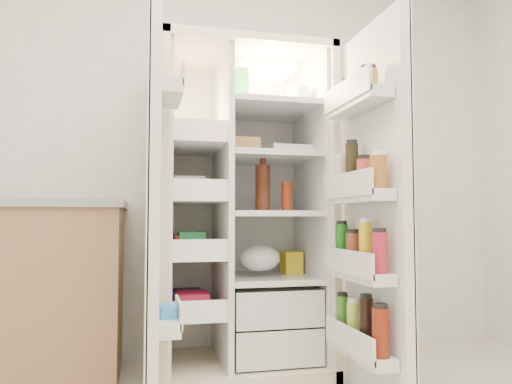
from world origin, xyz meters
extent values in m
cube|color=white|center=(0.00, 2.00, 1.35)|extent=(4.00, 0.02, 2.70)
cube|color=beige|center=(0.11, 1.93, 0.90)|extent=(0.92, 0.04, 1.80)
cube|color=beige|center=(-0.33, 1.60, 0.90)|extent=(0.04, 0.70, 1.80)
cube|color=beige|center=(0.55, 1.60, 0.90)|extent=(0.04, 0.70, 1.80)
cube|color=beige|center=(0.11, 1.60, 1.78)|extent=(0.92, 0.70, 0.04)
cube|color=beige|center=(0.11, 1.60, 0.04)|extent=(0.92, 0.70, 0.08)
cube|color=silver|center=(0.11, 1.90, 0.92)|extent=(0.84, 0.02, 1.68)
cube|color=silver|center=(-0.30, 1.60, 0.92)|extent=(0.02, 0.62, 1.68)
cube|color=silver|center=(0.52, 1.60, 0.92)|extent=(0.02, 0.62, 1.68)
cube|color=silver|center=(0.00, 1.60, 0.92)|extent=(0.03, 0.62, 1.68)
cube|color=silver|center=(0.27, 1.58, 0.18)|extent=(0.47, 0.52, 0.19)
cube|color=silver|center=(0.27, 1.58, 0.39)|extent=(0.47, 0.52, 0.19)
cube|color=#FFD18C|center=(0.27, 1.65, 1.72)|extent=(0.30, 0.30, 0.02)
cube|color=white|center=(-0.15, 1.60, 0.35)|extent=(0.28, 0.58, 0.02)
cube|color=white|center=(-0.15, 1.60, 0.65)|extent=(0.28, 0.58, 0.02)
cube|color=white|center=(-0.15, 1.60, 0.95)|extent=(0.28, 0.58, 0.02)
cube|color=white|center=(-0.15, 1.60, 1.25)|extent=(0.28, 0.58, 0.02)
cube|color=silver|center=(0.27, 1.60, 0.52)|extent=(0.49, 0.58, 0.01)
cube|color=silver|center=(0.27, 1.60, 0.88)|extent=(0.49, 0.58, 0.01)
cube|color=silver|center=(0.27, 1.60, 1.20)|extent=(0.49, 0.58, 0.02)
cube|color=silver|center=(0.27, 1.60, 1.48)|extent=(0.49, 0.58, 0.02)
cube|color=#CD1D43|center=(-0.15, 1.60, 0.41)|extent=(0.16, 0.20, 0.10)
cube|color=green|center=(-0.15, 1.60, 0.72)|extent=(0.14, 0.18, 0.12)
cube|color=white|center=(-0.15, 1.60, 0.99)|extent=(0.20, 0.22, 0.07)
cube|color=#F7A329|center=(-0.15, 1.60, 1.33)|extent=(0.15, 0.16, 0.14)
cube|color=#5A2C86|center=(-0.15, 1.60, 0.40)|extent=(0.18, 0.20, 0.09)
cube|color=#F13F2A|center=(-0.15, 1.60, 0.71)|extent=(0.14, 0.18, 0.10)
cube|color=silver|center=(-0.15, 1.60, 1.02)|extent=(0.16, 0.16, 0.12)
sphere|color=orange|center=(0.14, 1.50, 0.12)|extent=(0.07, 0.07, 0.07)
sphere|color=orange|center=(0.23, 1.54, 0.12)|extent=(0.07, 0.07, 0.07)
sphere|color=orange|center=(0.33, 1.50, 0.12)|extent=(0.07, 0.07, 0.07)
sphere|color=orange|center=(0.19, 1.64, 0.12)|extent=(0.07, 0.07, 0.07)
sphere|color=orange|center=(0.29, 1.62, 0.12)|extent=(0.07, 0.07, 0.07)
sphere|color=orange|center=(0.39, 1.58, 0.12)|extent=(0.07, 0.07, 0.07)
sphere|color=orange|center=(0.11, 1.58, 0.12)|extent=(0.07, 0.07, 0.07)
sphere|color=orange|center=(0.35, 1.64, 0.12)|extent=(0.07, 0.07, 0.07)
ellipsoid|color=#407928|center=(0.27, 1.60, 0.40)|extent=(0.26, 0.24, 0.11)
cylinder|color=#4C1D10|center=(0.23, 1.56, 1.02)|extent=(0.09, 0.09, 0.27)
cylinder|color=maroon|center=(0.36, 1.52, 0.97)|extent=(0.06, 0.06, 0.17)
cube|color=#238334|center=(0.10, 1.54, 1.59)|extent=(0.07, 0.07, 0.21)
cylinder|color=white|center=(0.43, 1.52, 1.54)|extent=(0.12, 0.12, 0.11)
cylinder|color=#985D23|center=(0.23, 1.67, 1.53)|extent=(0.07, 0.07, 0.09)
cube|color=silver|center=(0.42, 1.56, 1.24)|extent=(0.27, 0.11, 0.07)
cube|color=tan|center=(0.13, 1.58, 1.26)|extent=(0.17, 0.09, 0.10)
ellipsoid|color=silver|center=(0.22, 1.59, 0.60)|extent=(0.23, 0.21, 0.14)
cube|color=yellow|center=(0.45, 1.71, 0.59)|extent=(0.11, 0.13, 0.13)
cube|color=silver|center=(-0.39, 1.05, 0.90)|extent=(0.05, 0.40, 1.72)
cube|color=beige|center=(-0.41, 1.05, 0.90)|extent=(0.01, 0.40, 1.72)
cube|color=silver|center=(-0.32, 1.05, 0.40)|extent=(0.09, 0.32, 0.06)
cube|color=silver|center=(-0.32, 1.05, 1.40)|extent=(0.09, 0.32, 0.06)
cube|color=#338CCC|center=(-0.32, 1.05, 0.43)|extent=(0.07, 0.12, 0.10)
cube|color=silver|center=(0.61, 0.96, 0.90)|extent=(0.05, 0.58, 1.72)
cube|color=beige|center=(0.64, 0.96, 0.90)|extent=(0.01, 0.58, 1.72)
cube|color=silver|center=(0.53, 0.96, 0.26)|extent=(0.11, 0.50, 0.05)
cube|color=silver|center=(0.53, 0.96, 0.60)|extent=(0.11, 0.50, 0.05)
cube|color=silver|center=(0.53, 0.96, 0.95)|extent=(0.11, 0.50, 0.05)
cube|color=silver|center=(0.53, 0.96, 1.38)|extent=(0.11, 0.50, 0.05)
cylinder|color=maroon|center=(0.53, 0.76, 0.39)|extent=(0.07, 0.07, 0.20)
cylinder|color=black|center=(0.53, 0.89, 0.40)|extent=(0.06, 0.06, 0.22)
cylinder|color=#9EB33B|center=(0.53, 1.02, 0.38)|extent=(0.06, 0.06, 0.18)
cylinder|color=#386C24|center=(0.53, 1.15, 0.38)|extent=(0.06, 0.06, 0.19)
cylinder|color=maroon|center=(0.53, 0.76, 0.71)|extent=(0.07, 0.07, 0.17)
cylinder|color=gold|center=(0.53, 0.89, 0.73)|extent=(0.06, 0.06, 0.21)
cylinder|color=brown|center=(0.53, 1.02, 0.70)|extent=(0.07, 0.07, 0.16)
cylinder|color=#175E15|center=(0.53, 1.15, 0.72)|extent=(0.06, 0.06, 0.20)
cylinder|color=brown|center=(0.53, 0.76, 1.04)|extent=(0.07, 0.07, 0.14)
cylinder|color=#AD382C|center=(0.53, 0.89, 1.04)|extent=(0.07, 0.07, 0.14)
cylinder|color=black|center=(0.53, 1.02, 1.09)|extent=(0.06, 0.06, 0.23)
cylinder|color=beige|center=(0.53, 1.15, 1.06)|extent=(0.06, 0.06, 0.18)
cylinder|color=olive|center=(0.53, 0.84, 1.45)|extent=(0.08, 0.08, 0.10)
cylinder|color=#924B1A|center=(0.53, 1.06, 1.45)|extent=(0.08, 0.08, 0.10)
camera|label=1|loc=(-0.43, -1.08, 0.85)|focal=34.00mm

